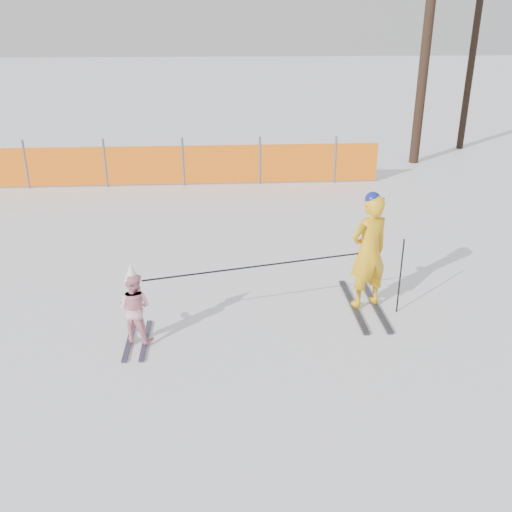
{
  "coord_description": "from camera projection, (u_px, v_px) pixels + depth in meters",
  "views": [
    {
      "loc": [
        -0.5,
        -6.88,
        4.12
      ],
      "look_at": [
        0.0,
        0.5,
        1.0
      ],
      "focal_mm": 40.0,
      "sensor_mm": 36.0,
      "label": 1
    }
  ],
  "objects": [
    {
      "name": "tree_trunks",
      "position": [
        442.0,
        52.0,
        16.78
      ],
      "size": [
        2.45,
        2.11,
        6.82
      ],
      "color": "black",
      "rests_on": "ground"
    },
    {
      "name": "ground",
      "position": [
        258.0,
        336.0,
        7.96
      ],
      "size": [
        120.0,
        120.0,
        0.0
      ],
      "primitive_type": "plane",
      "color": "white",
      "rests_on": "ground"
    },
    {
      "name": "adult",
      "position": [
        368.0,
        252.0,
        8.41
      ],
      "size": [
        0.75,
        1.72,
        1.83
      ],
      "color": "black",
      "rests_on": "ground"
    },
    {
      "name": "ski_poles",
      "position": [
        297.0,
        269.0,
        8.06
      ],
      "size": [
        3.69,
        0.77,
        1.18
      ],
      "color": "black",
      "rests_on": "ground"
    },
    {
      "name": "safety_fence",
      "position": [
        86.0,
        166.0,
        14.68
      ],
      "size": [
        15.16,
        0.06,
        1.25
      ],
      "color": "#595960",
      "rests_on": "ground"
    },
    {
      "name": "child",
      "position": [
        134.0,
        307.0,
        7.61
      ],
      "size": [
        0.58,
        1.05,
        1.17
      ],
      "color": "black",
      "rests_on": "ground"
    }
  ]
}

